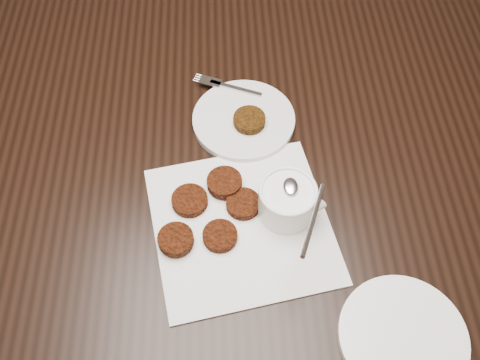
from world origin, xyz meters
The scene contains 7 objects.
floor centered at (0.00, 0.00, 0.00)m, with size 4.00×4.00×0.00m, color brown.
table centered at (-0.06, 0.11, 0.38)m, with size 1.48×0.95×0.75m, color black.
napkin centered at (0.07, -0.07, 0.75)m, with size 0.31×0.31×0.00m, color white.
sauce_ramekin centered at (0.15, -0.04, 0.82)m, with size 0.14×0.14×0.14m, color white, non-canonical shape.
patty_cluster centered at (0.00, -0.05, 0.77)m, with size 0.22×0.22×0.02m, color #5F210C, non-canonical shape.
plate_with_patty centered at (0.08, 0.17, 0.77)m, with size 0.21×0.21×0.03m, color silver, non-canonical shape.
plate_empty centered at (0.31, -0.28, 0.76)m, with size 0.20×0.20×0.01m, color white.
Camera 1 is at (0.04, -0.53, 1.60)m, focal length 40.15 mm.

